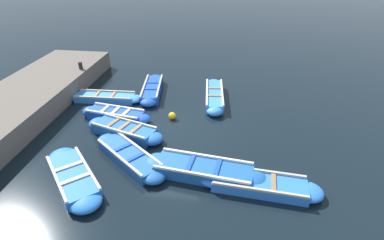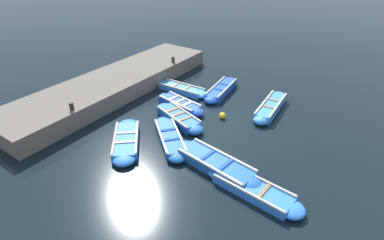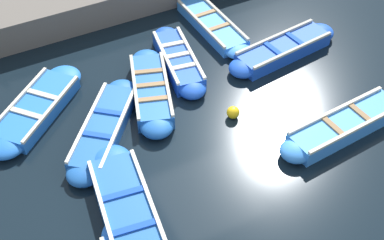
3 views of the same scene
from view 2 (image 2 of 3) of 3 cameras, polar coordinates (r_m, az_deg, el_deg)
name	(u,v)px [view 2 (image 2 of 3)]	position (r m, az deg, el deg)	size (l,w,h in m)	color
ground_plane	(216,126)	(14.17, 4.67, -1.20)	(120.00, 120.00, 0.00)	black
boat_near_quay	(126,141)	(13.16, -12.42, -3.85)	(3.00, 3.22, 0.39)	blue
boat_tucked	(181,89)	(17.42, -2.03, 5.93)	(3.57, 0.92, 0.37)	#3884E0
boat_inner_gap	(180,104)	(15.61, -2.33, 2.98)	(3.19, 1.21, 0.46)	#1947B7
boat_outer_right	(216,164)	(11.58, 4.59, -8.39)	(4.15, 1.49, 0.45)	#1E59AD
boat_stern_in	(170,138)	(13.07, -4.27, -3.37)	(3.25, 2.86, 0.39)	#1E59AD
boat_centre	(253,189)	(10.80, 11.53, -12.77)	(3.75, 1.22, 0.37)	blue
boat_outer_left	(178,118)	(14.41, -2.60, 0.41)	(3.42, 1.83, 0.46)	#1E59AD
boat_drifting	(271,107)	(15.87, 14.75, 2.41)	(1.03, 3.80, 0.46)	#3884E0
boat_mid_row	(221,90)	(17.30, 5.59, 5.75)	(1.20, 3.66, 0.44)	#1947B7
quay_wall	(115,84)	(17.88, -14.47, 6.67)	(3.38, 13.41, 0.91)	#605951
bollard_north	(71,106)	(14.64, -21.97, 2.47)	(0.20, 0.20, 0.35)	black
bollard_mid_north	(173,60)	(19.29, -3.63, 11.41)	(0.20, 0.20, 0.35)	black
buoy_orange_near	(222,116)	(14.75, 5.80, 0.85)	(0.31, 0.31, 0.31)	#EAB214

